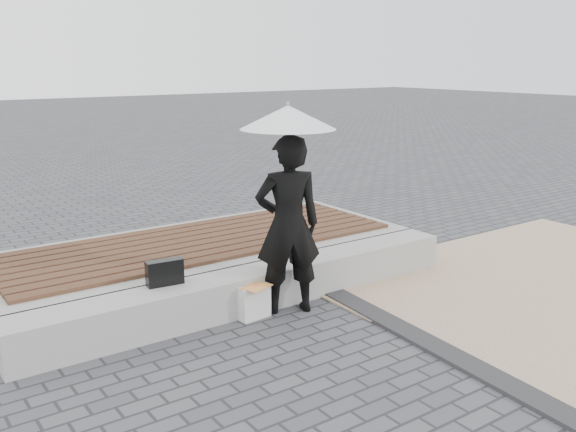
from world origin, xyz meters
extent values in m
plane|color=#47474C|center=(0.00, 0.00, 0.00)|extent=(80.00, 80.00, 0.00)
cube|color=#2B2B2D|center=(0.75, -0.50, 0.02)|extent=(0.61, 5.20, 0.04)
cube|color=#989893|center=(0.00, 1.60, 0.20)|extent=(5.00, 0.45, 0.40)
cube|color=#A2A39D|center=(0.00, 2.80, 0.20)|extent=(5.00, 2.00, 0.40)
imported|color=black|center=(0.21, 1.30, 0.91)|extent=(0.77, 0.64, 1.81)
cylinder|color=#ABABB0|center=(0.21, 1.30, 1.39)|extent=(0.02, 0.02, 0.93)
cone|color=white|center=(0.21, 1.30, 1.97)|extent=(0.93, 0.93, 0.23)
sphere|color=#ABABB0|center=(0.21, 1.30, 2.10)|extent=(0.03, 0.03, 0.03)
cube|color=black|center=(-0.95, 1.72, 0.52)|extent=(0.36, 0.16, 0.25)
cube|color=silver|center=(-0.18, 1.33, 0.17)|extent=(0.33, 0.16, 0.34)
cube|color=#EB3C3B|center=(-0.18, 1.28, 0.35)|extent=(0.33, 0.28, 0.01)
camera|label=1|loc=(-3.27, -3.62, 2.50)|focal=39.20mm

